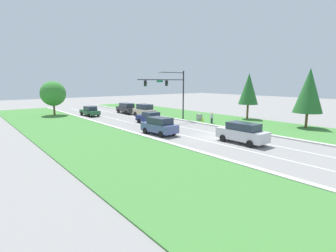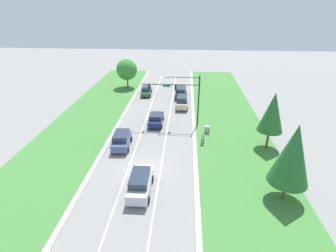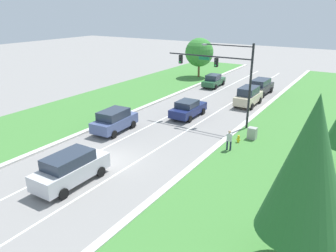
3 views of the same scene
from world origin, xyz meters
The scene contains 19 objects.
ground_plane centered at (0.00, 0.00, 0.00)m, with size 160.00×160.00×0.00m, color gray.
curb_strip_right centered at (5.65, 0.00, 0.07)m, with size 0.50×90.00×0.15m.
curb_strip_left centered at (-5.65, 0.00, 0.07)m, with size 0.50×90.00×0.15m.
grass_verge_right centered at (10.90, 0.00, 0.04)m, with size 10.00×90.00×0.08m.
grass_verge_left centered at (-10.90, 0.00, 0.04)m, with size 10.00×90.00×0.08m.
lane_stripe_inner_left centered at (-1.80, 0.00, 0.00)m, with size 0.14×81.00×0.01m.
lane_stripe_inner_right centered at (1.80, 0.00, 0.00)m, with size 0.14×81.00×0.01m.
traffic_signal_mast centered at (3.73, 11.73, 5.11)m, with size 8.36×0.41×7.60m.
navy_sedan centered at (-0.02, 11.89, 0.85)m, with size 2.16×4.69×1.70m.
charcoal_suv centered at (3.38, 24.67, 1.01)m, with size 2.19×5.13×1.95m.
slate_blue_suv centered at (-3.59, 4.84, 1.01)m, with size 2.36×4.69×1.98m.
silver_suv centered at (0.22, -3.66, 1.05)m, with size 2.15×5.08×2.03m.
champagne_suv centered at (3.73, 19.07, 1.08)m, with size 2.07×4.72×2.12m.
forest_sedan centered at (-3.45, 25.49, 0.85)m, with size 2.16×4.78×1.72m.
utility_cabinet centered at (7.45, 9.40, 0.53)m, with size 0.70×0.60×1.06m.
pedestrian centered at (6.69, 6.19, 0.94)m, with size 0.41×0.28×1.69m.
fire_hydrant centered at (6.76, 8.06, 0.34)m, with size 0.34×0.20×0.70m.
oak_near_left_tree centered at (-8.14, 30.12, 3.88)m, with size 4.35×4.35×6.06m.
conifer_far_right_tree centered at (13.64, -3.76, 4.84)m, with size 3.54×3.54×7.68m.
Camera 3 is at (15.00, -15.83, 10.47)m, focal length 35.00 mm.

